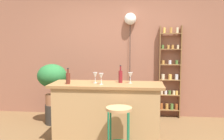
{
  "coord_description": "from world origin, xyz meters",
  "views": [
    {
      "loc": [
        0.49,
        -3.49,
        1.54
      ],
      "look_at": [
        0.05,
        0.55,
        1.11
      ],
      "focal_mm": 41.33,
      "sensor_mm": 36.0,
      "label": 1
    }
  ],
  "objects_px": {
    "plant_stool": "(53,114)",
    "wine_glass_left": "(130,75)",
    "potted_plant": "(52,78)",
    "wine_glass_center": "(95,75)",
    "bottle_olive_oil": "(68,78)",
    "bar_stool": "(119,121)",
    "bottle_sauce_amber": "(121,76)",
    "pendant_globe_light": "(130,20)",
    "spice_shelf": "(170,74)",
    "wine_glass_right": "(101,76)"
  },
  "relations": [
    {
      "from": "plant_stool",
      "to": "wine_glass_left",
      "type": "distance_m",
      "value": 1.88
    },
    {
      "from": "potted_plant",
      "to": "wine_glass_left",
      "type": "distance_m",
      "value": 1.68
    },
    {
      "from": "wine_glass_center",
      "to": "bottle_olive_oil",
      "type": "bearing_deg",
      "value": -161.44
    },
    {
      "from": "bar_stool",
      "to": "potted_plant",
      "type": "xyz_separation_m",
      "value": [
        -1.37,
        1.38,
        0.35
      ]
    },
    {
      "from": "potted_plant",
      "to": "bottle_sauce_amber",
      "type": "xyz_separation_m",
      "value": [
        1.34,
        -0.74,
        0.15
      ]
    },
    {
      "from": "potted_plant",
      "to": "pendant_globe_light",
      "type": "bearing_deg",
      "value": 26.44
    },
    {
      "from": "spice_shelf",
      "to": "bar_stool",
      "type": "bearing_deg",
      "value": -112.93
    },
    {
      "from": "spice_shelf",
      "to": "potted_plant",
      "type": "distance_m",
      "value": 2.34
    },
    {
      "from": "bar_stool",
      "to": "spice_shelf",
      "type": "xyz_separation_m",
      "value": [
        0.87,
        2.06,
        0.39
      ]
    },
    {
      "from": "bar_stool",
      "to": "wine_glass_right",
      "type": "distance_m",
      "value": 0.75
    },
    {
      "from": "wine_glass_right",
      "to": "wine_glass_left",
      "type": "bearing_deg",
      "value": 20.81
    },
    {
      "from": "spice_shelf",
      "to": "wine_glass_center",
      "type": "xyz_separation_m",
      "value": [
        -1.28,
        -1.49,
        0.14
      ]
    },
    {
      "from": "bottle_olive_oil",
      "to": "wine_glass_right",
      "type": "relative_size",
      "value": 1.44
    },
    {
      "from": "bottle_sauce_amber",
      "to": "wine_glass_center",
      "type": "distance_m",
      "value": 0.39
    },
    {
      "from": "plant_stool",
      "to": "wine_glass_left",
      "type": "xyz_separation_m",
      "value": [
        1.49,
        -0.76,
        0.86
      ]
    },
    {
      "from": "potted_plant",
      "to": "bottle_olive_oil",
      "type": "relative_size",
      "value": 3.28
    },
    {
      "from": "bar_stool",
      "to": "wine_glass_left",
      "type": "xyz_separation_m",
      "value": [
        0.12,
        0.61,
        0.52
      ]
    },
    {
      "from": "spice_shelf",
      "to": "pendant_globe_light",
      "type": "xyz_separation_m",
      "value": [
        -0.82,
        0.02,
        1.09
      ]
    },
    {
      "from": "wine_glass_left",
      "to": "wine_glass_right",
      "type": "relative_size",
      "value": 1.0
    },
    {
      "from": "spice_shelf",
      "to": "bottle_sauce_amber",
      "type": "relative_size",
      "value": 7.03
    },
    {
      "from": "bar_stool",
      "to": "bottle_sauce_amber",
      "type": "height_order",
      "value": "bottle_sauce_amber"
    },
    {
      "from": "spice_shelf",
      "to": "pendant_globe_light",
      "type": "height_order",
      "value": "pendant_globe_light"
    },
    {
      "from": "plant_stool",
      "to": "wine_glass_right",
      "type": "bearing_deg",
      "value": -40.82
    },
    {
      "from": "bar_stool",
      "to": "bottle_sauce_amber",
      "type": "bearing_deg",
      "value": 92.62
    },
    {
      "from": "spice_shelf",
      "to": "wine_glass_right",
      "type": "xyz_separation_m",
      "value": [
        -1.17,
        -1.61,
        0.14
      ]
    },
    {
      "from": "potted_plant",
      "to": "pendant_globe_light",
      "type": "distance_m",
      "value": 1.95
    },
    {
      "from": "bottle_sauce_amber",
      "to": "wine_glass_center",
      "type": "height_order",
      "value": "bottle_sauce_amber"
    },
    {
      "from": "spice_shelf",
      "to": "plant_stool",
      "type": "distance_m",
      "value": 2.45
    },
    {
      "from": "bottle_sauce_amber",
      "to": "bottle_olive_oil",
      "type": "distance_m",
      "value": 0.79
    },
    {
      "from": "bottle_sauce_amber",
      "to": "wine_glass_left",
      "type": "bearing_deg",
      "value": -10.88
    },
    {
      "from": "plant_stool",
      "to": "wine_glass_right",
      "type": "relative_size",
      "value": 2.26
    },
    {
      "from": "potted_plant",
      "to": "wine_glass_right",
      "type": "relative_size",
      "value": 4.71
    },
    {
      "from": "spice_shelf",
      "to": "wine_glass_center",
      "type": "height_order",
      "value": "spice_shelf"
    },
    {
      "from": "spice_shelf",
      "to": "wine_glass_center",
      "type": "bearing_deg",
      "value": -130.63
    },
    {
      "from": "spice_shelf",
      "to": "bottle_sauce_amber",
      "type": "bearing_deg",
      "value": -122.41
    },
    {
      "from": "spice_shelf",
      "to": "wine_glass_left",
      "type": "height_order",
      "value": "spice_shelf"
    },
    {
      "from": "plant_stool",
      "to": "wine_glass_right",
      "type": "xyz_separation_m",
      "value": [
        1.07,
        -0.92,
        0.86
      ]
    },
    {
      "from": "plant_stool",
      "to": "wine_glass_right",
      "type": "distance_m",
      "value": 1.66
    },
    {
      "from": "potted_plant",
      "to": "wine_glass_left",
      "type": "height_order",
      "value": "potted_plant"
    },
    {
      "from": "bar_stool",
      "to": "potted_plant",
      "type": "relative_size",
      "value": 0.91
    },
    {
      "from": "bottle_olive_oil",
      "to": "spice_shelf",
      "type": "bearing_deg",
      "value": 44.22
    },
    {
      "from": "bottle_sauce_amber",
      "to": "bottle_olive_oil",
      "type": "relative_size",
      "value": 1.13
    },
    {
      "from": "wine_glass_center",
      "to": "wine_glass_right",
      "type": "height_order",
      "value": "same"
    },
    {
      "from": "bottle_olive_oil",
      "to": "bar_stool",
      "type": "bearing_deg",
      "value": -29.07
    },
    {
      "from": "spice_shelf",
      "to": "plant_stool",
      "type": "height_order",
      "value": "spice_shelf"
    },
    {
      "from": "bar_stool",
      "to": "plant_stool",
      "type": "height_order",
      "value": "bar_stool"
    },
    {
      "from": "pendant_globe_light",
      "to": "potted_plant",
      "type": "bearing_deg",
      "value": -153.56
    },
    {
      "from": "bottle_olive_oil",
      "to": "pendant_globe_light",
      "type": "bearing_deg",
      "value": 62.67
    },
    {
      "from": "bar_stool",
      "to": "bottle_sauce_amber",
      "type": "relative_size",
      "value": 2.65
    },
    {
      "from": "potted_plant",
      "to": "wine_glass_left",
      "type": "bearing_deg",
      "value": -27.16
    }
  ]
}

